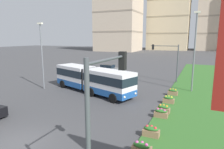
# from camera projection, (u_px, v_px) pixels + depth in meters

# --- Properties ---
(ground_plane) EXTENTS (260.00, 260.00, 0.00)m
(ground_plane) POSITION_uv_depth(u_px,v_px,m) (19.00, 144.00, 12.35)
(ground_plane) COLOR #424244
(grass_median) EXTENTS (10.00, 70.00, 0.08)m
(grass_median) POSITION_uv_depth(u_px,v_px,m) (219.00, 117.00, 16.51)
(grass_median) COLOR #336628
(grass_median) RESTS_ON ground_plane
(articulated_bus) EXTENTS (11.94, 6.18, 3.00)m
(articulated_bus) POSITION_uv_depth(u_px,v_px,m) (92.00, 79.00, 23.81)
(articulated_bus) COLOR white
(articulated_bus) RESTS_ON ground
(car_grey_wagon) EXTENTS (4.49, 2.21, 1.58)m
(car_grey_wagon) POSITION_uv_depth(u_px,v_px,m) (108.00, 69.00, 37.61)
(car_grey_wagon) COLOR slate
(car_grey_wagon) RESTS_ON ground
(flower_planter_0) EXTENTS (1.10, 0.56, 0.74)m
(flower_planter_0) POSITION_uv_depth(u_px,v_px,m) (142.00, 148.00, 11.07)
(flower_planter_0) COLOR #937051
(flower_planter_0) RESTS_ON grass_median
(flower_planter_1) EXTENTS (1.10, 0.56, 0.74)m
(flower_planter_1) POSITION_uv_depth(u_px,v_px,m) (151.00, 131.00, 13.10)
(flower_planter_1) COLOR #937051
(flower_planter_1) RESTS_ON grass_median
(flower_planter_2) EXTENTS (1.10, 0.56, 0.74)m
(flower_planter_2) POSITION_uv_depth(u_px,v_px,m) (161.00, 113.00, 16.25)
(flower_planter_2) COLOR #937051
(flower_planter_2) RESTS_ON grass_median
(flower_planter_3) EXTENTS (1.10, 0.56, 0.74)m
(flower_planter_3) POSITION_uv_depth(u_px,v_px,m) (163.00, 109.00, 17.22)
(flower_planter_3) COLOR #937051
(flower_planter_3) RESTS_ON grass_median
(flower_planter_4) EXTENTS (1.10, 0.56, 0.74)m
(flower_planter_4) POSITION_uv_depth(u_px,v_px,m) (169.00, 100.00, 19.84)
(flower_planter_4) COLOR #937051
(flower_planter_4) RESTS_ON grass_median
(flower_planter_5) EXTENTS (1.10, 0.56, 0.74)m
(flower_planter_5) POSITION_uv_depth(u_px,v_px,m) (173.00, 92.00, 22.64)
(flower_planter_5) COLOR #937051
(flower_planter_5) RESTS_ON grass_median
(traffic_light_far_right) EXTENTS (4.06, 0.28, 5.62)m
(traffic_light_far_right) POSITION_uv_depth(u_px,v_px,m) (168.00, 56.00, 29.06)
(traffic_light_far_right) COLOR #474C51
(traffic_light_far_right) RESTS_ON ground
(traffic_light_near_right) EXTENTS (0.28, 3.31, 5.98)m
(traffic_light_near_right) POSITION_uv_depth(u_px,v_px,m) (103.00, 108.00, 7.02)
(traffic_light_near_right) COLOR #474C51
(traffic_light_near_right) RESTS_ON ground
(streetlight_left) EXTENTS (0.70, 0.28, 8.45)m
(streetlight_left) POSITION_uv_depth(u_px,v_px,m) (42.00, 53.00, 25.00)
(streetlight_left) COLOR slate
(streetlight_left) RESTS_ON ground
(streetlight_median) EXTENTS (0.70, 0.28, 9.60)m
(streetlight_median) POSITION_uv_depth(u_px,v_px,m) (195.00, 49.00, 23.36)
(streetlight_median) COLOR slate
(streetlight_median) RESTS_ON ground
(apartment_tower_west) EXTENTS (20.87, 18.52, 37.65)m
(apartment_tower_west) POSITION_uv_depth(u_px,v_px,m) (119.00, 14.00, 100.23)
(apartment_tower_west) COLOR #C6B299
(apartment_tower_west) RESTS_ON ground
(apartment_tower_westcentre) EXTENTS (21.89, 14.49, 53.11)m
(apartment_tower_westcentre) POSITION_uv_depth(u_px,v_px,m) (170.00, 1.00, 107.88)
(apartment_tower_westcentre) COLOR beige
(apartment_tower_westcentre) RESTS_ON ground
(apartment_tower_centre) EXTENTS (18.64, 16.04, 43.49)m
(apartment_tower_centre) POSITION_uv_depth(u_px,v_px,m) (217.00, 9.00, 103.26)
(apartment_tower_centre) COLOR #C6B299
(apartment_tower_centre) RESTS_ON ground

